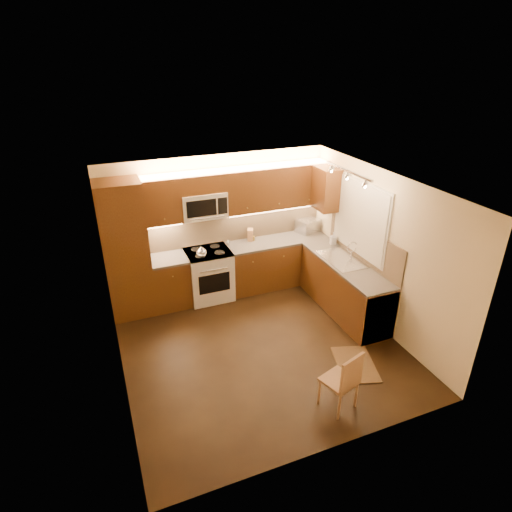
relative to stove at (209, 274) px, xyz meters
name	(u,v)px	position (x,y,z in m)	size (l,w,h in m)	color
floor	(260,346)	(0.30, -1.68, -0.46)	(4.00, 4.00, 0.01)	black
ceiling	(261,187)	(0.30, -1.68, 2.04)	(4.00, 4.00, 0.01)	beige
wall_back	(218,224)	(0.30, 0.32, 0.79)	(4.00, 0.01, 2.50)	beige
wall_front	(337,362)	(0.30, -3.67, 0.79)	(4.00, 0.01, 2.50)	beige
wall_left	(111,302)	(-1.70, -1.68, 0.79)	(0.01, 4.00, 2.50)	beige
wall_right	(380,251)	(2.30, -1.68, 0.79)	(0.01, 4.00, 2.50)	beige
pantry	(126,251)	(-1.35, 0.02, 0.69)	(0.70, 0.60, 2.30)	#41210E
base_cab_back_left	(170,282)	(-0.69, 0.02, -0.03)	(0.62, 0.60, 0.86)	#41210E
counter_back_left	(168,259)	(-0.69, 0.02, 0.42)	(0.62, 0.60, 0.04)	#3E3B39
base_cab_back_right	(277,263)	(1.34, 0.02, -0.03)	(1.92, 0.60, 0.86)	#41210E
counter_back_right	(277,241)	(1.34, 0.02, 0.42)	(1.92, 0.60, 0.04)	#3E3B39
base_cab_right	(344,288)	(2.00, -1.28, -0.03)	(0.60, 2.00, 0.86)	#41210E
counter_right	(347,265)	(2.00, -1.28, 0.42)	(0.60, 2.00, 0.04)	#3E3B39
dishwasher	(369,309)	(2.00, -1.98, -0.03)	(0.58, 0.60, 0.84)	silver
backsplash_back	(237,225)	(0.65, 0.31, 0.74)	(3.30, 0.02, 0.60)	tan
backsplash_right	(364,244)	(2.29, -1.28, 0.74)	(0.02, 2.00, 0.60)	tan
upper_cab_back_left	(161,201)	(-0.69, 0.15, 1.42)	(0.62, 0.35, 0.75)	#41210E
upper_cab_back_right	(276,187)	(1.34, 0.15, 1.42)	(1.92, 0.35, 0.75)	#41210E
upper_cab_bridge	(202,183)	(0.00, 0.15, 1.63)	(0.76, 0.35, 0.31)	#41210E
upper_cab_right_corner	(327,189)	(2.12, -0.28, 1.42)	(0.35, 0.50, 0.75)	#41210E
stove	(209,274)	(0.00, 0.00, 0.00)	(0.76, 0.65, 0.92)	silver
microwave	(203,205)	(0.00, 0.14, 1.26)	(0.76, 0.38, 0.44)	silver
window_frame	(361,218)	(2.29, -1.12, 1.14)	(0.03, 1.44, 1.24)	silver
window_blinds	(360,218)	(2.27, -1.12, 1.14)	(0.02, 1.36, 1.16)	silver
sink	(342,256)	(2.00, -1.12, 0.52)	(0.52, 0.86, 0.15)	silver
faucet	(352,250)	(2.18, -1.12, 0.59)	(0.20, 0.04, 0.30)	silver
track_light_bar	(348,171)	(1.85, -1.27, 2.00)	(0.04, 1.20, 0.03)	silver
kettle	(202,251)	(-0.15, -0.16, 0.56)	(0.17, 0.17, 0.19)	silver
toaster_oven	(308,225)	(2.05, 0.18, 0.57)	(0.42, 0.32, 0.25)	silver
knife_block	(250,235)	(0.87, 0.20, 0.55)	(0.10, 0.16, 0.22)	#956443
spice_jar_a	(229,242)	(0.44, 0.17, 0.49)	(0.04, 0.04, 0.10)	silver
spice_jar_b	(251,237)	(0.89, 0.21, 0.49)	(0.05, 0.05, 0.10)	olive
spice_jar_c	(251,237)	(0.90, 0.23, 0.49)	(0.04, 0.04, 0.10)	silver
spice_jar_d	(253,238)	(0.92, 0.17, 0.48)	(0.05, 0.05, 0.09)	olive
soap_bottle	(333,238)	(2.19, -0.51, 0.55)	(0.10, 0.10, 0.22)	silver
rug	(355,364)	(1.40, -2.58, -0.45)	(0.53, 0.80, 0.01)	black
dining_chair	(339,379)	(0.74, -3.14, -0.03)	(0.38, 0.38, 0.85)	#956443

